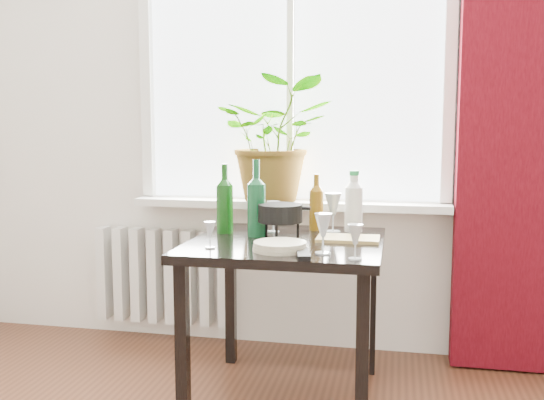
% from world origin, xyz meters
% --- Properties ---
extents(window, '(1.72, 0.08, 1.62)m').
position_xyz_m(window, '(0.00, 2.22, 1.60)').
color(window, white).
rests_on(window, ground).
extents(windowsill, '(1.72, 0.20, 0.04)m').
position_xyz_m(windowsill, '(0.00, 2.15, 0.82)').
color(windowsill, silver).
rests_on(windowsill, ground).
extents(curtain, '(0.50, 0.12, 2.56)m').
position_xyz_m(curtain, '(1.12, 2.12, 1.30)').
color(curtain, '#3C050C').
rests_on(curtain, ground).
extents(radiator, '(0.80, 0.10, 0.55)m').
position_xyz_m(radiator, '(-0.75, 2.18, 0.38)').
color(radiator, silver).
rests_on(radiator, ground).
extents(table, '(0.85, 0.85, 0.74)m').
position_xyz_m(table, '(0.10, 1.55, 0.65)').
color(table, black).
rests_on(table, ground).
extents(potted_plant, '(0.66, 0.59, 0.66)m').
position_xyz_m(potted_plant, '(-0.06, 2.11, 1.18)').
color(potted_plant, '#37731E').
rests_on(potted_plant, windowsill).
extents(wine_bottle_left, '(0.10, 0.10, 0.34)m').
position_xyz_m(wine_bottle_left, '(-0.22, 1.68, 0.91)').
color(wine_bottle_left, '#0C3C0B').
rests_on(wine_bottle_left, table).
extents(wine_bottle_right, '(0.10, 0.10, 0.36)m').
position_xyz_m(wine_bottle_right, '(-0.05, 1.62, 0.92)').
color(wine_bottle_right, '#0D4622').
rests_on(wine_bottle_right, table).
extents(bottle_amber, '(0.07, 0.07, 0.28)m').
position_xyz_m(bottle_amber, '(0.19, 1.84, 0.88)').
color(bottle_amber, brown).
rests_on(bottle_amber, table).
extents(cleaning_bottle, '(0.11, 0.11, 0.30)m').
position_xyz_m(cleaning_bottle, '(0.38, 1.84, 0.89)').
color(cleaning_bottle, silver).
rests_on(cleaning_bottle, table).
extents(wineglass_front_right, '(0.08, 0.08, 0.17)m').
position_xyz_m(wineglass_front_right, '(0.30, 1.29, 0.82)').
color(wineglass_front_right, silver).
rests_on(wineglass_front_right, table).
extents(wineglass_far_right, '(0.07, 0.07, 0.14)m').
position_xyz_m(wineglass_far_right, '(0.43, 1.20, 0.81)').
color(wineglass_far_right, silver).
rests_on(wineglass_far_right, table).
extents(wineglass_back_center, '(0.09, 0.09, 0.20)m').
position_xyz_m(wineglass_back_center, '(0.28, 1.80, 0.84)').
color(wineglass_back_center, '#B5BEC3').
rests_on(wineglass_back_center, table).
extents(wineglass_back_left, '(0.07, 0.07, 0.15)m').
position_xyz_m(wineglass_back_left, '(-0.00, 1.74, 0.82)').
color(wineglass_back_left, silver).
rests_on(wineglass_back_left, table).
extents(wineglass_front_left, '(0.06, 0.06, 0.11)m').
position_xyz_m(wineglass_front_left, '(-0.18, 1.30, 0.80)').
color(wineglass_front_left, white).
rests_on(wineglass_front_left, table).
extents(plate_stack, '(0.23, 0.23, 0.04)m').
position_xyz_m(plate_stack, '(0.12, 1.31, 0.76)').
color(plate_stack, beige).
rests_on(plate_stack, table).
extents(fondue_pot, '(0.25, 0.22, 0.16)m').
position_xyz_m(fondue_pot, '(0.06, 1.58, 0.82)').
color(fondue_pot, black).
rests_on(fondue_pot, table).
extents(tv_remote, '(0.08, 0.17, 0.02)m').
position_xyz_m(tv_remote, '(0.23, 1.23, 0.75)').
color(tv_remote, black).
rests_on(tv_remote, table).
extents(cutting_board, '(0.28, 0.18, 0.01)m').
position_xyz_m(cutting_board, '(0.37, 1.60, 0.75)').
color(cutting_board, tan).
rests_on(cutting_board, table).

